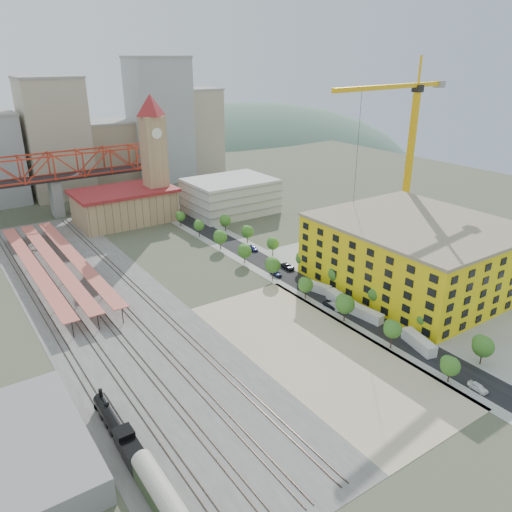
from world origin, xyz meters
TOP-DOWN VIEW (x-y plane):
  - ground at (0.00, 0.00)m, footprint 400.00×400.00m
  - ballast_strip at (-36.00, 17.50)m, footprint 36.00×165.00m
  - dirt_lot at (-4.00, -31.50)m, footprint 28.00×67.00m
  - street_asphalt at (16.00, 15.00)m, footprint 12.00×170.00m
  - sidewalk_west at (10.50, 15.00)m, footprint 3.00×170.00m
  - sidewalk_east at (21.50, 15.00)m, footprint 3.00×170.00m
  - construction_pad at (45.00, -20.00)m, footprint 50.00×90.00m
  - rail_tracks at (-37.80, 17.50)m, footprint 26.56×160.00m
  - platform_canopies at (-41.00, 45.00)m, footprint 16.00×80.00m
  - station_hall at (-5.00, 82.00)m, footprint 38.00×24.00m
  - clock_tower at (8.00, 79.99)m, footprint 12.00×12.00m
  - parking_garage at (36.00, 70.00)m, footprint 34.00×26.00m
  - truss_bridge at (-25.00, 105.00)m, footprint 94.00×9.60m
  - construction_building at (42.00, -20.00)m, footprint 44.60×50.60m
  - warehouse at (-66.00, -30.00)m, footprint 22.00×32.00m
  - street_trees at (16.00, 5.00)m, footprint 15.40×124.40m
  - skyline at (7.47, 142.31)m, footprint 133.00×46.00m
  - distant_hills at (45.28, 260.00)m, footprint 647.00×264.00m
  - locomotive at (-50.00, -33.07)m, footprint 2.84×21.91m
  - coach at (-50.00, -52.77)m, footprint 3.14×18.26m
  - tower_crane at (65.98, 7.39)m, footprint 57.14×9.77m
  - site_trailer_a at (16.00, -43.22)m, footprint 4.92×10.05m
  - site_trailer_b at (16.00, -27.00)m, footprint 3.52×9.53m
  - site_trailer_c at (16.00, -18.00)m, footprint 3.59×10.03m
  - site_trailer_d at (16.00, -8.04)m, footprint 4.70×9.11m
  - car_0 at (13.00, -60.00)m, footprint 1.88×4.23m
  - car_1 at (13.00, -18.89)m, footprint 1.91×4.80m
  - car_2 at (13.00, -17.87)m, footprint 2.55×5.08m
  - car_3 at (13.00, 6.79)m, footprint 2.61×5.05m
  - car_4 at (19.00, -40.48)m, footprint 1.83×4.32m
  - car_5 at (19.00, -15.66)m, footprint 2.09×4.27m
  - car_6 at (19.00, 8.67)m, footprint 2.77×5.41m
  - car_7 at (19.00, 27.62)m, footprint 2.53×4.76m

SIDE VIEW (x-z plane):
  - distant_hills at x=45.28m, z-range -193.04..33.96m
  - ground at x=0.00m, z-range 0.00..0.00m
  - street_trees at x=16.00m, z-range -4.00..4.00m
  - sidewalk_west at x=10.50m, z-range 0.00..0.04m
  - sidewalk_east at x=21.50m, z-range 0.00..0.04m
  - ballast_strip at x=-36.00m, z-range 0.00..0.06m
  - dirt_lot at x=-4.00m, z-range 0.00..0.06m
  - street_asphalt at x=16.00m, z-range 0.00..0.06m
  - construction_pad at x=45.00m, z-range 0.00..0.06m
  - rail_tracks at x=-37.80m, z-range 0.06..0.24m
  - car_7 at x=19.00m, z-range 0.00..1.31m
  - car_5 at x=19.00m, z-range 0.00..1.35m
  - car_2 at x=13.00m, z-range 0.00..1.38m
  - car_3 at x=13.00m, z-range 0.00..1.40m
  - car_0 at x=13.00m, z-range 0.00..1.42m
  - car_4 at x=19.00m, z-range 0.00..1.46m
  - car_6 at x=19.00m, z-range 0.00..1.46m
  - car_1 at x=13.00m, z-range 0.00..1.55m
  - site_trailer_d at x=16.00m, z-range 0.00..2.41m
  - site_trailer_b at x=16.00m, z-range 0.00..2.55m
  - site_trailer_a at x=16.00m, z-range 0.00..2.66m
  - site_trailer_c at x=16.00m, z-range 0.00..2.69m
  - locomotive at x=-50.00m, z-range -0.70..4.78m
  - warehouse at x=-66.00m, z-range 0.00..5.00m
  - coach at x=-50.00m, z-range 0.18..5.91m
  - platform_canopies at x=-41.00m, z-range 1.93..6.06m
  - station_hall at x=-5.00m, z-range 0.12..13.22m
  - parking_garage at x=36.00m, z-range 0.00..14.00m
  - construction_building at x=42.00m, z-range 0.01..18.81m
  - truss_bridge at x=-25.00m, z-range 6.06..31.66m
  - skyline at x=7.47m, z-range -7.19..52.81m
  - clock_tower at x=8.00m, z-range 2.70..54.70m
  - tower_crane at x=65.98m, z-range 7.18..68.46m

